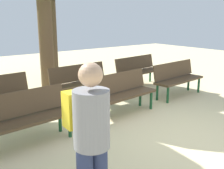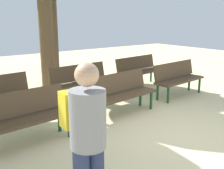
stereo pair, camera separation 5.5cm
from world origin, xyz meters
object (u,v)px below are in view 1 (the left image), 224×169
at_px(bench_r0_c1, 122,91).
at_px(visitor_with_backpack, 90,137).
at_px(bench_r1_c2, 138,69).
at_px(bench_r1_c1, 81,80).
at_px(bench_r0_c2, 177,77).
at_px(bench_r0_c0, 24,115).

xyz_separation_m(bench_r0_c1, visitor_with_backpack, (-2.28, -2.26, 0.43)).
bearing_deg(bench_r1_c2, bench_r1_c1, 179.06).
distance_m(bench_r0_c1, bench_r0_c2, 2.05).
bearing_deg(bench_r0_c1, bench_r1_c1, 90.53).
height_order(bench_r0_c1, bench_r1_c1, same).
bearing_deg(visitor_with_backpack, bench_r0_c2, -146.43).
bearing_deg(visitor_with_backpack, bench_r1_c1, -116.16).
xyz_separation_m(bench_r0_c0, bench_r1_c1, (2.01, 1.56, 0.00)).
relative_size(bench_r0_c0, bench_r0_c1, 0.99).
distance_m(bench_r1_c1, visitor_with_backpack, 4.25).
height_order(bench_r0_c1, bench_r0_c2, same).
xyz_separation_m(bench_r0_c0, bench_r0_c2, (4.20, 0.35, 0.00)).
relative_size(bench_r0_c1, bench_r1_c2, 1.00).
relative_size(bench_r0_c0, bench_r1_c2, 0.99).
xyz_separation_m(bench_r0_c1, bench_r0_c2, (2.04, 0.19, 0.00)).
height_order(bench_r0_c0, bench_r1_c1, same).
bearing_deg(bench_r0_c0, visitor_with_backpack, -97.32).
bearing_deg(bench_r0_c1, bench_r1_c2, 33.35).
height_order(bench_r1_c1, visitor_with_backpack, visitor_with_backpack).
height_order(bench_r0_c0, bench_r0_c1, same).
distance_m(bench_r1_c2, visitor_with_backpack, 5.74).
bearing_deg(bench_r0_c0, bench_r0_c2, 0.61).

